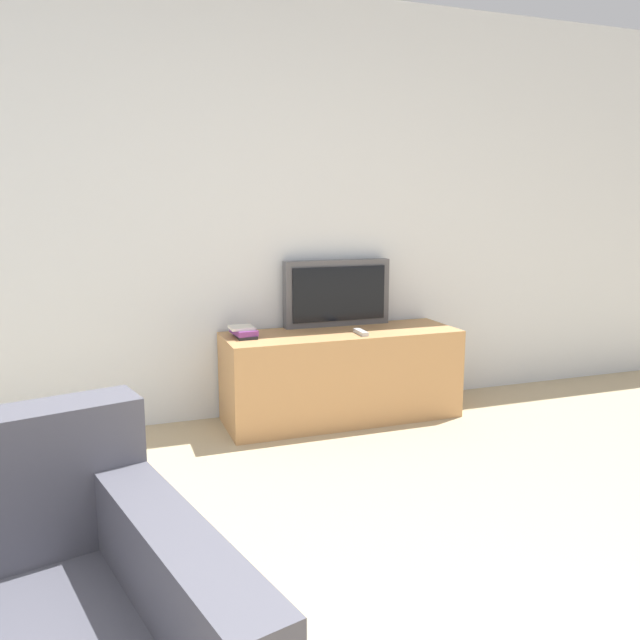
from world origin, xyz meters
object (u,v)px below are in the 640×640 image
(tv_stand, at_px, (342,375))
(remote_on_stand, at_px, (361,332))
(television, at_px, (337,293))
(book_stack, at_px, (244,332))

(tv_stand, distance_m, remote_on_stand, 0.32)
(tv_stand, bearing_deg, remote_on_stand, -55.57)
(television, relative_size, remote_on_stand, 4.45)
(tv_stand, relative_size, television, 2.07)
(tv_stand, distance_m, book_stack, 0.69)
(television, xyz_separation_m, book_stack, (-0.66, -0.16, -0.18))
(television, distance_m, book_stack, 0.70)
(television, height_order, book_stack, television)
(television, bearing_deg, tv_stand, -102.84)
(book_stack, distance_m, remote_on_stand, 0.71)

